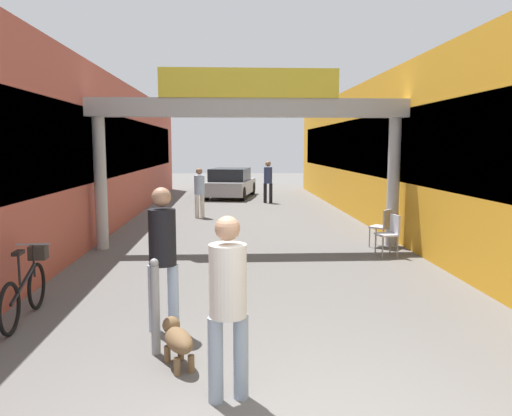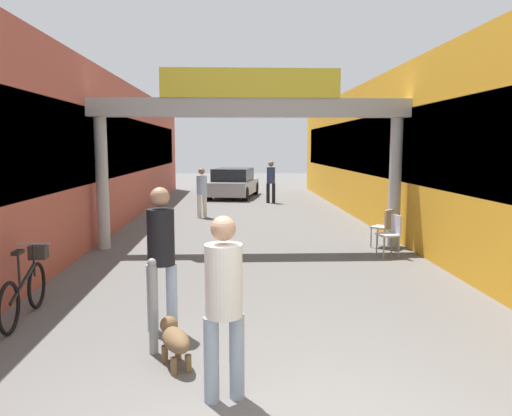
% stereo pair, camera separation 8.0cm
% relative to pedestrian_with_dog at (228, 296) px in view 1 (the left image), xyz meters
% --- Properties ---
extents(storefront_left, '(3.00, 26.00, 4.25)m').
position_rel_pedestrian_with_dog_xyz_m(storefront_left, '(-4.64, 9.96, 1.14)').
color(storefront_left, '#B25142').
rests_on(storefront_left, ground_plane).
extents(storefront_right, '(3.00, 26.00, 4.25)m').
position_rel_pedestrian_with_dog_xyz_m(storefront_right, '(5.55, 9.96, 1.14)').
color(storefront_right, gold).
rests_on(storefront_right, ground_plane).
extents(arcade_sign_gateway, '(7.40, 0.47, 4.02)m').
position_rel_pedestrian_with_dog_xyz_m(arcade_sign_gateway, '(0.45, 6.97, 1.88)').
color(arcade_sign_gateway, '#B2B2B2').
rests_on(arcade_sign_gateway, ground_plane).
extents(pedestrian_with_dog, '(0.42, 0.42, 1.72)m').
position_rel_pedestrian_with_dog_xyz_m(pedestrian_with_dog, '(0.00, 0.00, 0.00)').
color(pedestrian_with_dog, '#8C9EB2').
rests_on(pedestrian_with_dog, ground_plane).
extents(pedestrian_companion, '(0.39, 0.37, 1.83)m').
position_rel_pedestrian_with_dog_xyz_m(pedestrian_companion, '(-0.82, 1.79, 0.07)').
color(pedestrian_companion, '#A5BFE0').
rests_on(pedestrian_companion, ground_plane).
extents(pedestrian_carrying_crate, '(0.48, 0.48, 1.63)m').
position_rel_pedestrian_with_dog_xyz_m(pedestrian_carrying_crate, '(-0.98, 11.90, -0.06)').
color(pedestrian_carrying_crate, silver).
rests_on(pedestrian_carrying_crate, ground_plane).
extents(pedestrian_elderly_walking, '(0.43, 0.43, 1.73)m').
position_rel_pedestrian_with_dog_xyz_m(pedestrian_elderly_walking, '(1.57, 16.07, 0.01)').
color(pedestrian_elderly_walking, black).
rests_on(pedestrian_elderly_walking, ground_plane).
extents(dog_on_leash, '(0.46, 0.68, 0.47)m').
position_rel_pedestrian_with_dog_xyz_m(dog_on_leash, '(-0.55, 0.76, -0.69)').
color(dog_on_leash, brown).
rests_on(dog_on_leash, ground_plane).
extents(bicycle_black_second, '(0.46, 1.69, 0.98)m').
position_rel_pedestrian_with_dog_xyz_m(bicycle_black_second, '(-2.74, 2.35, -0.55)').
color(bicycle_black_second, black).
rests_on(bicycle_black_second, ground_plane).
extents(bollard_post_metal, '(0.10, 0.10, 1.10)m').
position_rel_pedestrian_with_dog_xyz_m(bollard_post_metal, '(-0.82, 1.07, -0.43)').
color(bollard_post_metal, gray).
rests_on(bollard_post_metal, ground_plane).
extents(cafe_chair_aluminium_nearer, '(0.45, 0.45, 0.89)m').
position_rel_pedestrian_with_dog_xyz_m(cafe_chair_aluminium_nearer, '(3.40, 5.89, -0.44)').
color(cafe_chair_aluminium_nearer, gray).
rests_on(cafe_chair_aluminium_nearer, ground_plane).
extents(cafe_chair_aluminium_farther, '(0.56, 0.56, 0.89)m').
position_rel_pedestrian_with_dog_xyz_m(cafe_chair_aluminium_farther, '(3.54, 6.82, -0.44)').
color(cafe_chair_aluminium_farther, gray).
rests_on(cafe_chair_aluminium_farther, ground_plane).
extents(parked_car_silver, '(2.47, 4.26, 1.33)m').
position_rel_pedestrian_with_dog_xyz_m(parked_car_silver, '(0.03, 18.43, -0.34)').
color(parked_car_silver, '#99999E').
rests_on(parked_car_silver, ground_plane).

